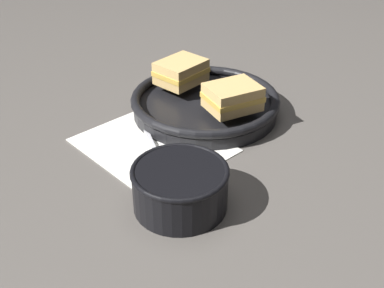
# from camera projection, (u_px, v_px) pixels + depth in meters

# --- Properties ---
(ground_plane) EXTENTS (4.00, 4.00, 0.00)m
(ground_plane) POSITION_uv_depth(u_px,v_px,m) (191.00, 159.00, 0.83)
(ground_plane) COLOR #56514C
(napkin) EXTENTS (0.27, 0.23, 0.00)m
(napkin) POSITION_uv_depth(u_px,v_px,m) (153.00, 145.00, 0.86)
(napkin) COLOR white
(napkin) RESTS_ON ground_plane
(soup_bowl) EXTENTS (0.14, 0.14, 0.07)m
(soup_bowl) POSITION_uv_depth(u_px,v_px,m) (180.00, 185.00, 0.70)
(soup_bowl) COLOR black
(soup_bowl) RESTS_ON ground_plane
(spoon) EXTENTS (0.14, 0.07, 0.01)m
(spoon) POSITION_uv_depth(u_px,v_px,m) (157.00, 155.00, 0.83)
(spoon) COLOR silver
(spoon) RESTS_ON napkin
(skillet) EXTENTS (0.30, 0.30, 0.04)m
(skillet) POSITION_uv_depth(u_px,v_px,m) (205.00, 104.00, 0.96)
(skillet) COLOR black
(skillet) RESTS_ON ground_plane
(sandwich_near_left) EXTENTS (0.09, 0.11, 0.05)m
(sandwich_near_left) POSITION_uv_depth(u_px,v_px,m) (181.00, 72.00, 0.98)
(sandwich_near_left) COLOR #DBB26B
(sandwich_near_left) RESTS_ON skillet
(sandwich_near_right) EXTENTS (0.09, 0.11, 0.05)m
(sandwich_near_right) POSITION_uv_depth(u_px,v_px,m) (233.00, 97.00, 0.89)
(sandwich_near_right) COLOR #DBB26B
(sandwich_near_right) RESTS_ON skillet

